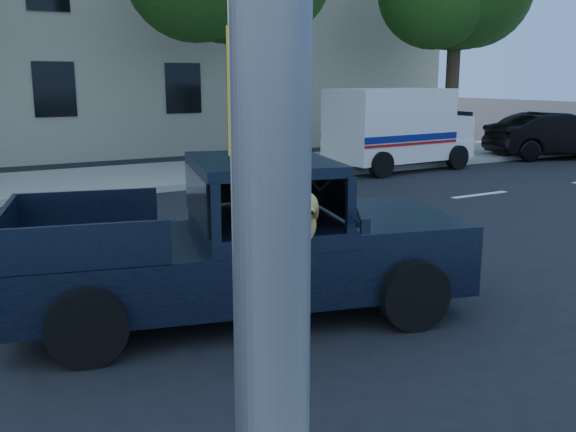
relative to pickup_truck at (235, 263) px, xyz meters
name	(u,v)px	position (x,y,z in m)	size (l,w,h in m)	color
ground	(202,303)	(-0.19, 0.50, -0.57)	(120.00, 120.00, 0.00)	black
far_sidewalk	(52,184)	(-0.19, 9.70, -0.50)	(60.00, 4.00, 0.15)	gray
lane_stripes	(234,225)	(1.81, 3.90, -0.57)	(21.60, 0.14, 0.01)	silver
building_main	(94,19)	(2.81, 17.00, 3.93)	(26.00, 6.00, 9.00)	#B7B097
pickup_truck	(235,263)	(0.00, 0.00, 0.00)	(5.05, 3.01, 1.70)	black
mail_truck	(396,135)	(8.76, 7.97, 0.41)	(4.20, 2.31, 2.24)	silver
parked_sedan	(558,135)	(14.89, 7.42, 0.16)	(4.44, 1.55, 1.46)	black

